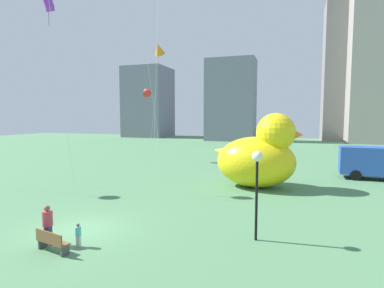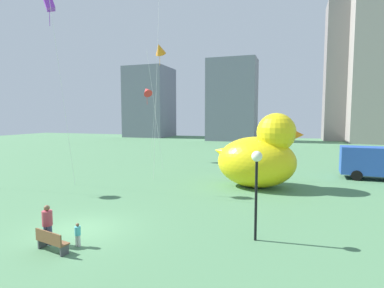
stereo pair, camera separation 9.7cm
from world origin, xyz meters
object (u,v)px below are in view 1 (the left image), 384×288
(park_bench, at_px, (51,241))
(kite_purple, at_px, (48,4))
(lamppost, at_px, (257,171))
(box_truck, at_px, (375,163))
(person_adult, at_px, (48,223))
(kite_orange, at_px, (159,49))
(kite_red, at_px, (146,91))
(person_child, at_px, (78,234))
(giant_inflatable_duck, at_px, (259,156))

(park_bench, distance_m, kite_purple, 18.62)
(lamppost, distance_m, box_truck, 18.74)
(park_bench, height_order, person_adult, person_adult)
(person_adult, bearing_deg, box_truck, 50.04)
(kite_orange, bearing_deg, person_adult, -79.23)
(kite_red, bearing_deg, person_child, -69.72)
(kite_purple, bearing_deg, box_truck, 23.98)
(box_truck, xyz_separation_m, kite_purple, (-24.65, -10.96, 12.50))
(giant_inflatable_duck, bearing_deg, person_child, -114.06)
(park_bench, relative_size, kite_orange, 0.12)
(giant_inflatable_duck, height_order, box_truck, giant_inflatable_duck)
(box_truck, distance_m, kite_orange, 23.43)
(park_bench, relative_size, giant_inflatable_duck, 0.24)
(person_adult, height_order, kite_purple, kite_purple)
(lamppost, relative_size, kite_purple, 0.27)
(park_bench, height_order, kite_orange, kite_orange)
(lamppost, distance_m, kite_orange, 22.83)
(person_child, height_order, kite_orange, kite_orange)
(kite_orange, bearing_deg, park_bench, -77.71)
(park_bench, bearing_deg, giant_inflatable_duck, 64.88)
(person_child, relative_size, giant_inflatable_duck, 0.15)
(person_child, xyz_separation_m, lamppost, (7.08, 3.08, 2.58))
(kite_purple, bearing_deg, person_child, -43.73)
(lamppost, height_order, box_truck, lamppost)
(park_bench, bearing_deg, kite_orange, 102.29)
(kite_red, bearing_deg, box_truck, -10.40)
(giant_inflatable_duck, bearing_deg, lamppost, -84.55)
(person_child, distance_m, kite_purple, 18.49)
(person_adult, bearing_deg, park_bench, -38.48)
(park_bench, xyz_separation_m, lamppost, (7.76, 3.87, 2.66))
(person_child, bearing_deg, park_bench, -130.58)
(lamppost, bearing_deg, box_truck, 63.42)
(park_bench, bearing_deg, person_adult, 141.52)
(lamppost, relative_size, kite_orange, 0.30)
(park_bench, distance_m, kite_orange, 24.36)
(giant_inflatable_duck, xyz_separation_m, kite_orange, (-11.26, 6.25, 10.12))
(person_adult, xyz_separation_m, box_truck, (16.78, 20.03, 0.48))
(park_bench, xyz_separation_m, person_adult, (-0.67, 0.54, 0.49))
(person_child, xyz_separation_m, giant_inflatable_duck, (6.08, 13.61, 1.90))
(park_bench, height_order, kite_red, kite_red)
(person_child, relative_size, kite_orange, 0.08)
(kite_red, bearing_deg, kite_orange, -49.25)
(kite_red, bearing_deg, lamppost, -52.84)
(giant_inflatable_duck, distance_m, box_truck, 11.25)
(park_bench, xyz_separation_m, person_child, (0.68, 0.79, 0.09))
(person_child, bearing_deg, kite_purple, 136.27)
(person_adult, xyz_separation_m, kite_red, (-7.61, 24.51, 7.69))
(person_child, bearing_deg, kite_orange, 104.61)
(kite_orange, bearing_deg, kite_purple, -110.05)
(park_bench, height_order, kite_purple, kite_purple)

